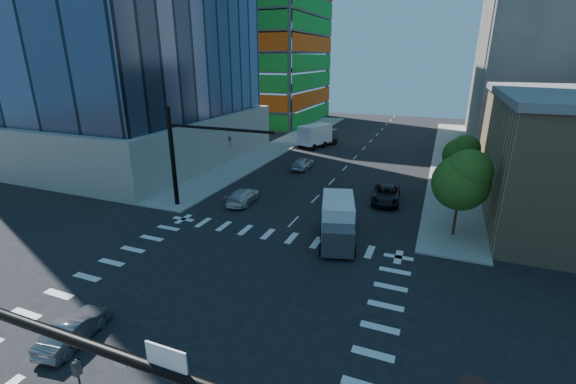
% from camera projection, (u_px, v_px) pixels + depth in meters
% --- Properties ---
extents(ground, '(160.00, 160.00, 0.00)m').
position_uv_depth(ground, '(218.00, 300.00, 22.04)').
color(ground, black).
rests_on(ground, ground).
extents(road_markings, '(20.00, 20.00, 0.01)m').
position_uv_depth(road_markings, '(218.00, 300.00, 22.04)').
color(road_markings, silver).
rests_on(road_markings, ground).
extents(sidewalk_ne, '(5.00, 60.00, 0.15)m').
position_uv_depth(sidewalk_ne, '(452.00, 158.00, 52.68)').
color(sidewalk_ne, gray).
rests_on(sidewalk_ne, ground).
extents(sidewalk_nw, '(5.00, 60.00, 0.15)m').
position_uv_depth(sidewalk_nw, '(283.00, 144.00, 61.45)').
color(sidewalk_nw, gray).
rests_on(sidewalk_nw, ground).
extents(bg_building_ne, '(24.00, 30.00, 28.00)m').
position_uv_depth(bg_building_ne, '(572.00, 51.00, 56.14)').
color(bg_building_ne, '#5D5954').
rests_on(bg_building_ne, ground).
extents(signal_mast_nw, '(10.20, 0.40, 9.00)m').
position_uv_depth(signal_mast_nw, '(186.00, 149.00, 33.81)').
color(signal_mast_nw, black).
rests_on(signal_mast_nw, sidewalk_nw).
extents(tree_south, '(4.16, 4.16, 6.82)m').
position_uv_depth(tree_south, '(463.00, 179.00, 28.24)').
color(tree_south, '#382316').
rests_on(tree_south, sidewalk_ne).
extents(tree_north, '(3.54, 3.52, 5.78)m').
position_uv_depth(tree_north, '(462.00, 153.00, 38.89)').
color(tree_north, '#382316').
rests_on(tree_north, sidewalk_ne).
extents(car_nb_far, '(2.89, 5.53, 1.49)m').
position_uv_depth(car_nb_far, '(386.00, 195.00, 36.76)').
color(car_nb_far, black).
rests_on(car_nb_far, ground).
extents(car_sb_near, '(2.25, 4.85, 1.37)m').
position_uv_depth(car_sb_near, '(243.00, 196.00, 36.57)').
color(car_sb_near, silver).
rests_on(car_sb_near, ground).
extents(car_sb_mid, '(1.82, 4.45, 1.51)m').
position_uv_depth(car_sb_mid, '(303.00, 163.00, 47.69)').
color(car_sb_mid, silver).
rests_on(car_sb_mid, ground).
extents(car_sb_cross, '(1.94, 4.07, 1.29)m').
position_uv_depth(car_sb_cross, '(74.00, 330.00, 18.65)').
color(car_sb_cross, '#55555B').
rests_on(car_sb_cross, ground).
extents(box_truck_near, '(4.01, 6.39, 3.11)m').
position_uv_depth(box_truck_near, '(338.00, 225.00, 28.54)').
color(box_truck_near, black).
rests_on(box_truck_near, ground).
extents(box_truck_far, '(4.91, 7.14, 3.45)m').
position_uv_depth(box_truck_far, '(319.00, 137.00, 59.80)').
color(box_truck_far, black).
rests_on(box_truck_far, ground).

